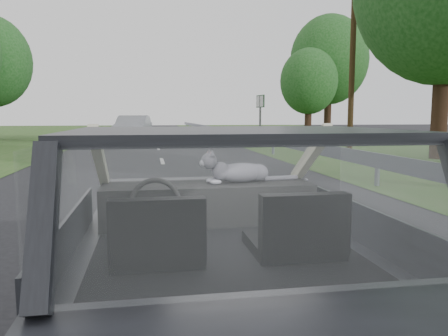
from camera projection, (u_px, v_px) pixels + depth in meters
name	position (u px, v px, depth m)	size (l,w,h in m)	color
subject_car	(221.00, 242.00, 2.74)	(1.80, 4.00, 1.45)	black
dashboard	(208.00, 203.00, 3.34)	(1.58, 0.45, 0.30)	black
driver_seat	(157.00, 233.00, 2.37)	(0.50, 0.72, 0.42)	black
passenger_seat	(298.00, 226.00, 2.51)	(0.50, 0.72, 0.42)	black
steering_wheel	(155.00, 203.00, 2.98)	(0.36, 0.36, 0.04)	black
cat	(241.00, 171.00, 3.38)	(0.59, 0.18, 0.26)	gray
guardrail	(306.00, 147.00, 13.27)	(0.05, 90.00, 0.32)	slate
other_car	(133.00, 129.00, 25.15)	(1.86, 4.71, 1.55)	#B1B4BF
highway_sign	(260.00, 121.00, 21.56)	(0.10, 1.01, 2.54)	#11441A
utility_pole	(352.00, 63.00, 19.20)	(0.25, 0.25, 7.66)	black
tree_1	(445.00, 22.00, 14.97)	(6.25, 6.25, 9.47)	#134312
tree_2	(309.00, 94.00, 30.27)	(3.96, 3.96, 6.00)	#134312
tree_3	(329.00, 78.00, 32.61)	(5.75, 5.75, 8.72)	#134312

